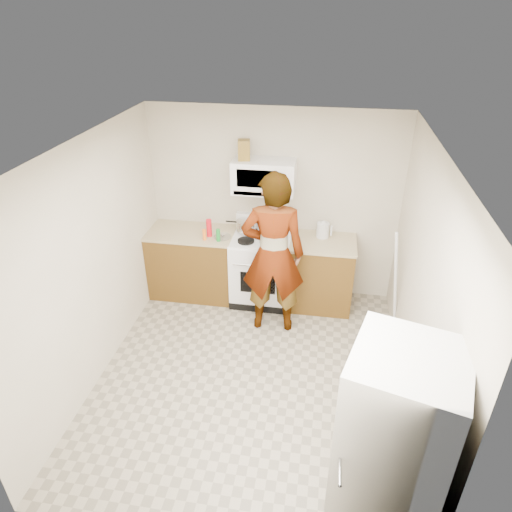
% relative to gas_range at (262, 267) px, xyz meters
% --- Properties ---
extents(floor, '(3.60, 3.60, 0.00)m').
position_rel_gas_range_xyz_m(floor, '(0.10, -1.48, -0.49)').
color(floor, gray).
rests_on(floor, ground).
extents(back_wall, '(3.20, 0.02, 2.50)m').
position_rel_gas_range_xyz_m(back_wall, '(0.10, 0.31, 0.76)').
color(back_wall, beige).
rests_on(back_wall, floor).
extents(right_wall, '(0.02, 3.60, 2.50)m').
position_rel_gas_range_xyz_m(right_wall, '(1.69, -1.48, 0.76)').
color(right_wall, beige).
rests_on(right_wall, floor).
extents(cabinet_left, '(1.12, 0.62, 0.90)m').
position_rel_gas_range_xyz_m(cabinet_left, '(-0.94, 0.01, -0.04)').
color(cabinet_left, '#553B14').
rests_on(cabinet_left, floor).
extents(counter_left, '(1.14, 0.64, 0.03)m').
position_rel_gas_range_xyz_m(counter_left, '(-0.94, 0.01, 0.43)').
color(counter_left, tan).
rests_on(counter_left, cabinet_left).
extents(cabinet_right, '(0.80, 0.62, 0.90)m').
position_rel_gas_range_xyz_m(cabinet_right, '(0.78, 0.01, -0.04)').
color(cabinet_right, '#553B14').
rests_on(cabinet_right, floor).
extents(counter_right, '(0.82, 0.64, 0.03)m').
position_rel_gas_range_xyz_m(counter_right, '(0.78, 0.01, 0.43)').
color(counter_right, tan).
rests_on(counter_right, cabinet_right).
extents(gas_range, '(0.76, 0.65, 1.13)m').
position_rel_gas_range_xyz_m(gas_range, '(0.00, 0.00, 0.00)').
color(gas_range, white).
rests_on(gas_range, floor).
extents(microwave, '(0.76, 0.38, 0.40)m').
position_rel_gas_range_xyz_m(microwave, '(0.00, 0.13, 1.21)').
color(microwave, white).
rests_on(microwave, back_wall).
extents(person, '(0.78, 0.55, 2.01)m').
position_rel_gas_range_xyz_m(person, '(0.21, -0.56, 0.52)').
color(person, tan).
rests_on(person, floor).
extents(fridge, '(0.86, 0.86, 1.70)m').
position_rel_gas_range_xyz_m(fridge, '(1.36, -2.90, 0.36)').
color(fridge, white).
rests_on(fridge, floor).
extents(kettle, '(0.17, 0.17, 0.19)m').
position_rel_gas_range_xyz_m(kettle, '(0.76, 0.13, 0.55)').
color(kettle, silver).
rests_on(kettle, counter_right).
extents(jug, '(0.16, 0.16, 0.24)m').
position_rel_gas_range_xyz_m(jug, '(-0.24, 0.11, 1.53)').
color(jug, brown).
rests_on(jug, microwave).
extents(saucepan, '(0.26, 0.26, 0.13)m').
position_rel_gas_range_xyz_m(saucepan, '(-0.22, 0.12, 0.54)').
color(saucepan, silver).
rests_on(saucepan, gas_range).
extents(tray, '(0.27, 0.19, 0.05)m').
position_rel_gas_range_xyz_m(tray, '(0.11, -0.07, 0.47)').
color(tray, white).
rests_on(tray, gas_range).
extents(bottle_spray, '(0.07, 0.07, 0.23)m').
position_rel_gas_range_xyz_m(bottle_spray, '(-0.67, -0.08, 0.56)').
color(bottle_spray, red).
rests_on(bottle_spray, counter_left).
extents(bottle_hot_sauce, '(0.05, 0.05, 0.14)m').
position_rel_gas_range_xyz_m(bottle_hot_sauce, '(-0.70, -0.19, 0.52)').
color(bottle_hot_sauce, orange).
rests_on(bottle_hot_sauce, counter_left).
extents(bottle_green_cap, '(0.06, 0.06, 0.16)m').
position_rel_gas_range_xyz_m(bottle_green_cap, '(-0.52, -0.19, 0.53)').
color(bottle_green_cap, '#177F28').
rests_on(bottle_green_cap, counter_left).
extents(pot_lid, '(0.23, 0.23, 0.01)m').
position_rel_gas_range_xyz_m(pot_lid, '(-0.49, -0.08, 0.46)').
color(pot_lid, silver).
rests_on(pot_lid, counter_left).
extents(broom, '(0.24, 0.24, 1.44)m').
position_rel_gas_range_xyz_m(broom, '(1.63, -0.56, 0.24)').
color(broom, silver).
rests_on(broom, floor).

